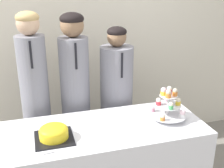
# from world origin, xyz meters

# --- Properties ---
(wall_back) EXTENTS (9.00, 0.06, 2.70)m
(wall_back) POSITION_xyz_m (0.00, 1.36, 1.35)
(wall_back) COLOR beige
(wall_back) RESTS_ON ground_plane
(round_cake) EXTENTS (0.26, 0.26, 0.11)m
(round_cake) POSITION_xyz_m (-0.33, 0.26, 0.79)
(round_cake) COLOR black
(round_cake) RESTS_ON table
(cake_knife) EXTENTS (0.25, 0.04, 0.01)m
(cake_knife) POSITION_xyz_m (-0.33, 0.09, 0.74)
(cake_knife) COLOR silver
(cake_knife) RESTS_ON table
(cupcake_stand) EXTENTS (0.30, 0.30, 0.27)m
(cupcake_stand) POSITION_xyz_m (0.57, 0.31, 0.86)
(cupcake_stand) COLOR silver
(cupcake_stand) RESTS_ON table
(student_0) EXTENTS (0.24, 0.25, 1.55)m
(student_0) POSITION_xyz_m (-0.43, 0.84, 0.77)
(student_0) COLOR gray
(student_0) RESTS_ON ground_plane
(student_1) EXTENTS (0.26, 0.26, 1.53)m
(student_1) POSITION_xyz_m (-0.08, 0.84, 0.76)
(student_1) COLOR gray
(student_1) RESTS_ON ground_plane
(student_2) EXTENTS (0.30, 0.31, 1.40)m
(student_2) POSITION_xyz_m (0.31, 0.84, 0.66)
(student_2) COLOR gray
(student_2) RESTS_ON ground_plane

